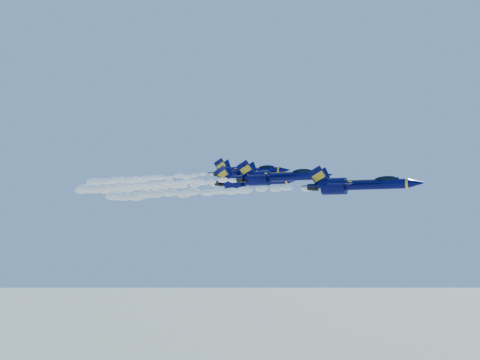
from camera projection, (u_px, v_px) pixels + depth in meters
The scene contains 8 objects.
jet_lead at pixel (356, 185), 67.31m from camera, with size 16.41×13.46×6.10m.
smoke_trail_jet_lead at pixel (197, 193), 79.95m from camera, with size 40.54×1.83×1.65m, color white.
jet_second at pixel (278, 177), 81.46m from camera, with size 17.53×14.38×6.51m.
smoke_trail_jet_second at pixel (151, 185), 94.32m from camera, with size 40.54×1.95×1.76m, color white.
jet_third at pixel (251, 181), 93.04m from camera, with size 18.20×14.93×6.76m.
smoke_trail_jet_third at pixel (141, 188), 106.04m from camera, with size 40.54×2.03×1.83m, color white.
jet_fourth at pixel (247, 172), 104.63m from camera, with size 18.57×15.24×6.90m.
smoke_trail_jet_fourth at pixel (147, 179), 117.70m from camera, with size 40.54×2.07×1.86m, color white.
Camera 1 is at (35.42, -82.41, 145.15)m, focal length 35.00 mm.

